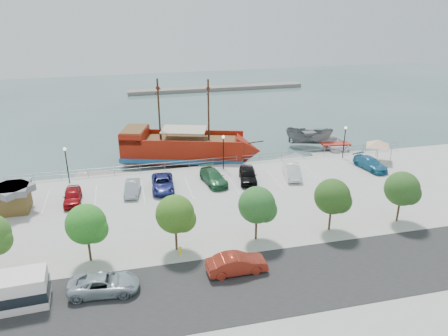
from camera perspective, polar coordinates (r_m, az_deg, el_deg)
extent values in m
plane|color=#36504F|center=(48.17, 1.72, -4.08)|extent=(160.00, 160.00, 0.00)
cube|color=#A6A5A3|center=(31.59, 12.33, -20.04)|extent=(100.00, 58.00, 1.20)
cube|color=black|center=(34.69, 8.84, -14.03)|extent=(100.00, 8.00, 0.04)
cube|color=#9F9F94|center=(39.32, 5.57, -9.05)|extent=(100.00, 4.00, 0.05)
cylinder|color=gray|center=(54.32, -0.40, 1.33)|extent=(50.00, 0.06, 0.06)
cylinder|color=gray|center=(54.46, -0.40, 0.94)|extent=(50.00, 0.06, 0.06)
cube|color=gray|center=(101.15, -0.96, 10.36)|extent=(40.00, 3.00, 0.80)
cube|color=maroon|center=(57.75, -5.35, 2.44)|extent=(16.39, 9.26, 2.54)
cube|color=#215E96|center=(58.04, -5.32, 1.67)|extent=(16.75, 9.63, 0.59)
cone|color=maroon|center=(57.09, 3.22, 2.26)|extent=(4.37, 5.40, 4.69)
cube|color=maroon|center=(58.43, -11.61, 4.34)|extent=(4.24, 5.53, 1.37)
cube|color=brown|center=(58.21, -11.66, 5.02)|extent=(3.94, 5.10, 0.12)
cube|color=brown|center=(57.24, -4.91, 3.67)|extent=(13.41, 7.84, 0.15)
cube|color=maroon|center=(59.43, -5.07, 4.67)|extent=(15.01, 4.78, 0.68)
cube|color=maroon|center=(55.03, -5.77, 3.19)|extent=(15.01, 4.78, 0.68)
cylinder|color=#382111|center=(55.75, -2.04, 7.48)|extent=(0.29, 0.29, 8.02)
cylinder|color=#382111|center=(56.71, -8.50, 7.51)|extent=(0.29, 0.29, 8.02)
cylinder|color=#382111|center=(55.17, -2.07, 9.94)|extent=(0.99, 2.84, 0.14)
cylinder|color=#382111|center=(56.14, -8.64, 9.92)|extent=(0.99, 2.84, 0.14)
cube|color=#C2B698|center=(56.85, -5.25, 5.03)|extent=(6.51, 5.21, 0.12)
cylinder|color=#382111|center=(56.70, 3.94, 3.36)|extent=(2.37, 0.86, 0.58)
imported|color=slate|center=(64.82, 11.01, 3.84)|extent=(7.12, 5.41, 2.60)
imported|color=silver|center=(63.99, 14.35, 2.75)|extent=(5.80, 7.51, 1.44)
cube|color=gray|center=(55.10, -14.94, -1.09)|extent=(8.12, 4.28, 0.45)
cube|color=gray|center=(58.71, 7.82, 0.92)|extent=(6.59, 4.35, 0.37)
cube|color=gray|center=(61.95, 14.76, 1.55)|extent=(7.57, 2.89, 0.42)
cube|color=brown|center=(47.92, -25.78, -3.89)|extent=(2.89, 2.89, 2.11)
cube|color=slate|center=(47.42, -26.04, -2.49)|extent=(3.27, 3.27, 0.67)
cylinder|color=slate|center=(58.97, 17.69, 2.04)|extent=(0.08, 0.08, 2.04)
cylinder|color=slate|center=(60.64, 19.32, 2.38)|extent=(0.08, 0.08, 2.04)
cylinder|color=slate|center=(57.43, 19.35, 1.28)|extent=(0.08, 0.08, 2.04)
cylinder|color=slate|center=(59.14, 20.97, 1.66)|extent=(0.08, 0.08, 2.04)
pyramid|color=silver|center=(58.46, 19.56, 3.51)|extent=(4.72, 4.72, 0.83)
imported|color=#97A5AF|center=(33.73, -15.43, -14.40)|extent=(5.26, 2.78, 1.41)
imported|color=maroon|center=(34.52, 1.68, -12.37)|extent=(4.76, 1.75, 1.56)
cylinder|color=yellow|center=(36.97, -5.74, -10.77)|extent=(0.24, 0.24, 0.60)
sphere|color=yellow|center=(36.80, -5.76, -10.35)|extent=(0.26, 0.26, 0.26)
cylinder|color=black|center=(51.92, -19.79, 0.17)|extent=(0.12, 0.12, 4.00)
sphere|color=#FFF2CC|center=(51.21, -20.10, 2.35)|extent=(0.36, 0.36, 0.36)
cylinder|color=black|center=(52.76, -0.08, 1.91)|extent=(0.12, 0.12, 4.00)
sphere|color=#FFF2CC|center=(52.06, -0.09, 4.07)|extent=(0.36, 0.36, 0.36)
cylinder|color=black|center=(58.36, 15.41, 3.12)|extent=(0.12, 0.12, 4.00)
sphere|color=#FFF2CC|center=(57.73, 15.62, 5.08)|extent=(0.36, 0.36, 0.36)
cylinder|color=#473321|center=(37.21, -17.17, -10.09)|extent=(0.20, 0.20, 2.20)
sphere|color=#256A1D|center=(36.07, -17.58, -6.99)|extent=(3.20, 3.20, 3.20)
sphere|color=#256A1D|center=(35.94, -16.58, -7.70)|extent=(2.20, 2.20, 2.20)
cylinder|color=#473321|center=(37.20, -6.26, -9.12)|extent=(0.20, 0.20, 2.20)
sphere|color=#325A18|center=(36.06, -6.42, -6.00)|extent=(3.20, 3.20, 3.20)
sphere|color=#325A18|center=(36.05, -5.38, -6.68)|extent=(2.20, 2.20, 2.20)
cylinder|color=#473321|center=(38.49, 4.21, -7.87)|extent=(0.20, 0.20, 2.20)
sphere|color=#245521|center=(37.38, 4.31, -4.83)|extent=(3.20, 3.20, 3.20)
sphere|color=#245521|center=(37.49, 5.31, -5.47)|extent=(2.20, 2.20, 2.20)
cylinder|color=#473321|center=(40.95, 13.66, -6.52)|extent=(0.20, 0.20, 2.20)
sphere|color=#264818|center=(39.91, 13.95, -3.63)|extent=(3.20, 3.20, 3.20)
sphere|color=#264818|center=(40.12, 14.86, -4.22)|extent=(2.20, 2.20, 2.20)
cylinder|color=#473321|center=(44.39, 21.80, -5.21)|extent=(0.20, 0.20, 2.20)
sphere|color=#264A1B|center=(43.43, 22.23, -2.51)|extent=(3.20, 3.20, 3.20)
sphere|color=#264A1B|center=(43.71, 23.01, -3.06)|extent=(2.20, 2.20, 2.20)
imported|color=maroon|center=(47.54, -19.20, -3.47)|extent=(1.82, 4.34, 1.47)
imported|color=#9CA6B0|center=(47.87, -11.91, -2.55)|extent=(1.96, 4.20, 1.33)
imported|color=navy|center=(48.26, -8.01, -2.00)|extent=(2.68, 5.26, 1.42)
imported|color=#265F39|center=(49.31, -1.40, -1.21)|extent=(2.85, 5.30, 1.46)
imported|color=black|center=(49.79, 3.14, -0.90)|extent=(2.81, 5.00, 1.61)
imported|color=white|center=(51.56, 8.87, -0.35)|extent=(2.53, 4.89, 1.54)
imported|color=teal|center=(56.15, 18.58, 0.56)|extent=(2.92, 5.14, 1.41)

